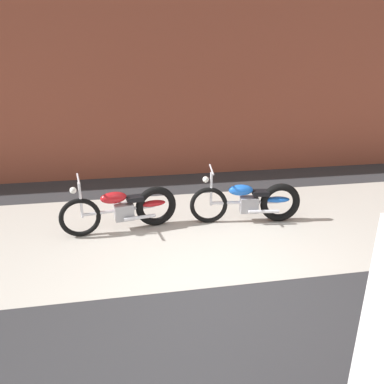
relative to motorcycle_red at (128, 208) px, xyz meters
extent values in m
plane|color=#2D2D30|center=(1.14, -1.97, -0.40)|extent=(80.00, 80.00, 0.00)
cube|color=#B2ADA3|center=(1.14, -0.22, -0.40)|extent=(36.00, 3.50, 0.01)
cube|color=brown|center=(1.14, 3.23, 2.43)|extent=(36.00, 0.50, 5.65)
torus|color=black|center=(-0.80, -0.13, -0.06)|extent=(0.68, 0.19, 0.68)
torus|color=black|center=(0.49, 0.08, -0.03)|extent=(0.74, 0.25, 0.73)
cylinder|color=silver|center=(-0.16, -0.02, -0.02)|extent=(1.23, 0.26, 0.06)
cube|color=#99999E|center=(-0.08, -0.01, -0.06)|extent=(0.35, 0.27, 0.28)
ellipsoid|color=red|center=(-0.23, -0.04, 0.22)|extent=(0.47, 0.26, 0.20)
ellipsoid|color=red|center=(0.44, 0.07, 0.03)|extent=(0.46, 0.25, 0.10)
cube|color=black|center=(0.12, 0.02, 0.16)|extent=(0.31, 0.24, 0.08)
cylinder|color=silver|center=(-0.76, -0.12, 0.25)|extent=(0.05, 0.05, 0.62)
cylinder|color=silver|center=(-0.76, -0.12, 0.61)|extent=(0.13, 0.58, 0.03)
sphere|color=white|center=(-0.86, -0.14, 0.43)|extent=(0.11, 0.11, 0.11)
cylinder|color=silver|center=(0.18, -0.12, -0.14)|extent=(0.55, 0.15, 0.06)
torus|color=black|center=(1.43, 0.02, -0.06)|extent=(0.68, 0.16, 0.68)
torus|color=black|center=(2.71, -0.14, -0.03)|extent=(0.74, 0.22, 0.73)
cylinder|color=silver|center=(2.07, -0.06, -0.02)|extent=(1.23, 0.21, 0.06)
cube|color=#99999E|center=(2.15, -0.07, -0.06)|extent=(0.34, 0.26, 0.28)
ellipsoid|color=blue|center=(1.99, -0.05, 0.22)|extent=(0.46, 0.24, 0.20)
ellipsoid|color=blue|center=(2.67, -0.13, 0.03)|extent=(0.46, 0.23, 0.10)
cube|color=black|center=(2.35, -0.09, 0.16)|extent=(0.30, 0.23, 0.08)
cylinder|color=silver|center=(1.46, 0.02, 0.25)|extent=(0.05, 0.05, 0.62)
cylinder|color=silver|center=(1.46, 0.02, 0.61)|extent=(0.10, 0.58, 0.03)
sphere|color=white|center=(1.37, 0.03, 0.43)|extent=(0.11, 0.11, 0.11)
cylinder|color=silver|center=(2.37, -0.25, -0.14)|extent=(0.55, 0.13, 0.06)
camera|label=1|loc=(0.05, -5.97, 2.48)|focal=34.58mm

